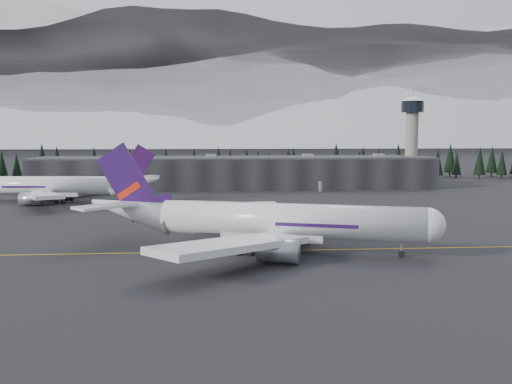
{
  "coord_description": "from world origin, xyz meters",
  "views": [
    {
      "loc": [
        -10.4,
        -108.14,
        22.33
      ],
      "look_at": [
        0.0,
        20.0,
        9.0
      ],
      "focal_mm": 40.0,
      "sensor_mm": 36.0,
      "label": 1
    }
  ],
  "objects": [
    {
      "name": "terminal",
      "position": [
        0.0,
        125.0,
        6.3
      ],
      "size": [
        160.0,
        30.0,
        12.6
      ],
      "color": "black",
      "rests_on": "ground"
    },
    {
      "name": "ground",
      "position": [
        0.0,
        0.0,
        0.0
      ],
      "size": [
        1400.0,
        1400.0,
        0.0
      ],
      "primitive_type": "plane",
      "color": "black",
      "rests_on": "ground"
    },
    {
      "name": "jet_main",
      "position": [
        -1.29,
        -1.1,
        5.77
      ],
      "size": [
        67.72,
        61.02,
        20.45
      ],
      "rotation": [
        0.0,
        0.0,
        -0.32
      ],
      "color": "silver",
      "rests_on": "ground"
    },
    {
      "name": "treeline",
      "position": [
        0.0,
        162.0,
        7.5
      ],
      "size": [
        360.0,
        20.0,
        15.0
      ],
      "primitive_type": "cube",
      "color": "black",
      "rests_on": "ground"
    },
    {
      "name": "jet_parked",
      "position": [
        -58.8,
        79.65,
        5.31
      ],
      "size": [
        64.09,
        58.98,
        18.84
      ],
      "rotation": [
        0.0,
        0.0,
        3.06
      ],
      "color": "silver",
      "rests_on": "ground"
    },
    {
      "name": "mountain_ridge",
      "position": [
        0.0,
        1000.0,
        0.0
      ],
      "size": [
        4400.0,
        900.0,
        420.0
      ],
      "primitive_type": null,
      "color": "white",
      "rests_on": "ground"
    },
    {
      "name": "gse_vehicle_a",
      "position": [
        -52.03,
        104.29,
        0.7
      ],
      "size": [
        3.03,
        5.32,
        1.4
      ],
      "primitive_type": "imported",
      "rotation": [
        0.0,
        0.0,
        -0.15
      ],
      "color": "silver",
      "rests_on": "ground"
    },
    {
      "name": "gse_vehicle_b",
      "position": [
        31.62,
        104.71,
        0.71
      ],
      "size": [
        4.47,
        2.84,
        1.42
      ],
      "primitive_type": "imported",
      "rotation": [
        0.0,
        0.0,
        -1.27
      ],
      "color": "silver",
      "rests_on": "ground"
    },
    {
      "name": "taxiline",
      "position": [
        0.0,
        -2.0,
        0.01
      ],
      "size": [
        400.0,
        0.4,
        0.02
      ],
      "primitive_type": "cube",
      "color": "gold",
      "rests_on": "ground"
    },
    {
      "name": "control_tower",
      "position": [
        75.0,
        128.0,
        23.41
      ],
      "size": [
        10.0,
        10.0,
        37.7
      ],
      "color": "gray",
      "rests_on": "ground"
    }
  ]
}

